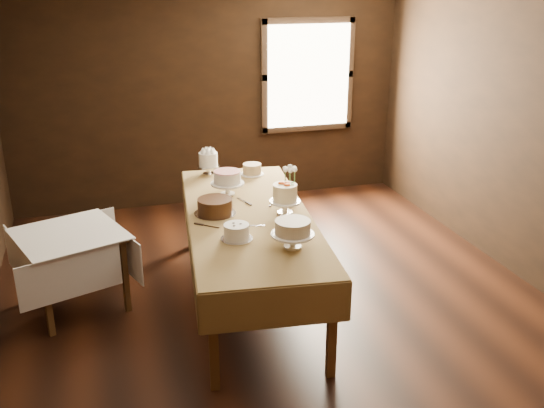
{
  "coord_description": "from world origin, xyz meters",
  "views": [
    {
      "loc": [
        -1.41,
        -4.58,
        2.83
      ],
      "look_at": [
        0.0,
        0.2,
        0.95
      ],
      "focal_mm": 40.28,
      "sensor_mm": 36.0,
      "label": 1
    }
  ],
  "objects_px": {
    "display_table": "(249,221)",
    "cake_cream": "(293,235)",
    "cake_chocolate": "(215,207)",
    "cake_meringue": "(208,164)",
    "cake_server_e": "(211,227)",
    "cake_server_a": "(256,225)",
    "side_table": "(70,242)",
    "cake_speckled": "(252,170)",
    "cake_server_d": "(275,201)",
    "cake_server_c": "(242,200)",
    "cake_flowers": "(285,200)",
    "flower_vase": "(290,195)",
    "cake_swirl": "(236,233)",
    "cake_server_b": "(291,233)",
    "cake_lattice": "(227,184)"
  },
  "relations": [
    {
      "from": "side_table",
      "to": "flower_vase",
      "type": "xyz_separation_m",
      "value": [
        1.99,
        -0.1,
        0.27
      ]
    },
    {
      "from": "display_table",
      "to": "side_table",
      "type": "xyz_separation_m",
      "value": [
        -1.54,
        0.3,
        -0.14
      ]
    },
    {
      "from": "cake_server_e",
      "to": "cake_speckled",
      "type": "bearing_deg",
      "value": 102.13
    },
    {
      "from": "display_table",
      "to": "flower_vase",
      "type": "relative_size",
      "value": 20.65
    },
    {
      "from": "display_table",
      "to": "cake_server_e",
      "type": "height_order",
      "value": "cake_server_e"
    },
    {
      "from": "side_table",
      "to": "cake_server_e",
      "type": "relative_size",
      "value": 4.58
    },
    {
      "from": "cake_swirl",
      "to": "cake_meringue",
      "type": "bearing_deg",
      "value": 86.46
    },
    {
      "from": "cake_cream",
      "to": "cake_server_c",
      "type": "distance_m",
      "value": 1.15
    },
    {
      "from": "cake_meringue",
      "to": "flower_vase",
      "type": "distance_m",
      "value": 1.17
    },
    {
      "from": "display_table",
      "to": "cake_swirl",
      "type": "distance_m",
      "value": 0.58
    },
    {
      "from": "display_table",
      "to": "cake_server_e",
      "type": "xyz_separation_m",
      "value": [
        -0.37,
        -0.2,
        0.07
      ]
    },
    {
      "from": "cake_server_c",
      "to": "cake_server_d",
      "type": "bearing_deg",
      "value": -127.55
    },
    {
      "from": "cake_chocolate",
      "to": "cake_meringue",
      "type": "bearing_deg",
      "value": 82.0
    },
    {
      "from": "side_table",
      "to": "cake_meringue",
      "type": "xyz_separation_m",
      "value": [
        1.42,
        0.92,
        0.32
      ]
    },
    {
      "from": "cake_server_a",
      "to": "flower_vase",
      "type": "xyz_separation_m",
      "value": [
        0.45,
        0.48,
        0.06
      ]
    },
    {
      "from": "display_table",
      "to": "cake_server_c",
      "type": "bearing_deg",
      "value": 85.82
    },
    {
      "from": "cake_server_c",
      "to": "cake_server_e",
      "type": "xyz_separation_m",
      "value": [
        -0.4,
        -0.55,
        0.0
      ]
    },
    {
      "from": "cake_flowers",
      "to": "cake_server_d",
      "type": "distance_m",
      "value": 0.35
    },
    {
      "from": "cake_flowers",
      "to": "cake_server_b",
      "type": "relative_size",
      "value": 1.24
    },
    {
      "from": "cake_server_d",
      "to": "cake_swirl",
      "type": "bearing_deg",
      "value": 178.25
    },
    {
      "from": "cake_meringue",
      "to": "cake_server_d",
      "type": "xyz_separation_m",
      "value": [
        0.44,
        -0.97,
        -0.11
      ]
    },
    {
      "from": "side_table",
      "to": "cake_chocolate",
      "type": "distance_m",
      "value": 1.3
    },
    {
      "from": "cake_flowers",
      "to": "cake_server_b",
      "type": "bearing_deg",
      "value": -100.88
    },
    {
      "from": "cake_meringue",
      "to": "cake_speckled",
      "type": "distance_m",
      "value": 0.46
    },
    {
      "from": "cake_swirl",
      "to": "cake_server_d",
      "type": "distance_m",
      "value": 0.94
    },
    {
      "from": "cake_server_c",
      "to": "cake_server_a",
      "type": "bearing_deg",
      "value": 159.38
    },
    {
      "from": "cake_server_e",
      "to": "cake_lattice",
      "type": "bearing_deg",
      "value": 107.97
    },
    {
      "from": "cake_lattice",
      "to": "cake_cream",
      "type": "xyz_separation_m",
      "value": [
        0.22,
        -1.33,
        -0.0
      ]
    },
    {
      "from": "cake_speckled",
      "to": "cake_flowers",
      "type": "xyz_separation_m",
      "value": [
        -0.01,
        -1.17,
        0.07
      ]
    },
    {
      "from": "cake_flowers",
      "to": "cake_swirl",
      "type": "distance_m",
      "value": 0.7
    },
    {
      "from": "display_table",
      "to": "cake_cream",
      "type": "bearing_deg",
      "value": -79.08
    },
    {
      "from": "cake_flowers",
      "to": "flower_vase",
      "type": "height_order",
      "value": "cake_flowers"
    },
    {
      "from": "cake_flowers",
      "to": "cake_server_a",
      "type": "relative_size",
      "value": 1.24
    },
    {
      "from": "cake_speckled",
      "to": "cake_chocolate",
      "type": "bearing_deg",
      "value": -120.74
    },
    {
      "from": "side_table",
      "to": "cake_server_c",
      "type": "xyz_separation_m",
      "value": [
        1.56,
        0.05,
        0.21
      ]
    },
    {
      "from": "cake_speckled",
      "to": "flower_vase",
      "type": "distance_m",
      "value": 0.9
    },
    {
      "from": "cake_chocolate",
      "to": "flower_vase",
      "type": "relative_size",
      "value": 2.72
    },
    {
      "from": "cake_server_a",
      "to": "cake_cream",
      "type": "bearing_deg",
      "value": -56.82
    },
    {
      "from": "cake_flowers",
      "to": "cake_server_e",
      "type": "xyz_separation_m",
      "value": [
        -0.69,
        -0.12,
        -0.12
      ]
    },
    {
      "from": "cake_meringue",
      "to": "cake_cream",
      "type": "distance_m",
      "value": 2.02
    },
    {
      "from": "cake_server_a",
      "to": "cake_flowers",
      "type": "bearing_deg",
      "value": 48.3
    },
    {
      "from": "display_table",
      "to": "cake_cream",
      "type": "xyz_separation_m",
      "value": [
        0.15,
        -0.79,
        0.17
      ]
    },
    {
      "from": "cake_meringue",
      "to": "cake_server_e",
      "type": "relative_size",
      "value": 1.15
    },
    {
      "from": "cake_speckled",
      "to": "cake_server_c",
      "type": "distance_m",
      "value": 0.79
    },
    {
      "from": "cake_flowers",
      "to": "cake_server_e",
      "type": "height_order",
      "value": "cake_flowers"
    },
    {
      "from": "cake_meringue",
      "to": "cake_server_a",
      "type": "bearing_deg",
      "value": -85.53
    },
    {
      "from": "cake_flowers",
      "to": "cake_server_e",
      "type": "distance_m",
      "value": 0.71
    },
    {
      "from": "cake_server_a",
      "to": "cake_server_d",
      "type": "bearing_deg",
      "value": 74.22
    },
    {
      "from": "cake_swirl",
      "to": "cake_server_d",
      "type": "bearing_deg",
      "value": 54.27
    },
    {
      "from": "cake_speckled",
      "to": "cake_server_b",
      "type": "relative_size",
      "value": 1.14
    }
  ]
}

